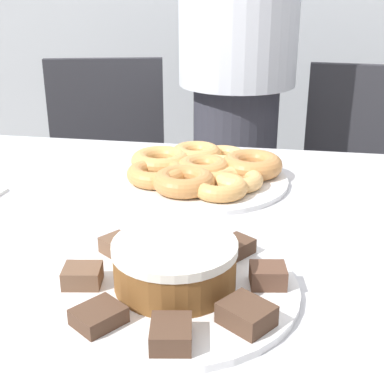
{
  "coord_description": "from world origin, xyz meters",
  "views": [
    {
      "loc": [
        0.12,
        -0.81,
        1.14
      ],
      "look_at": [
        -0.02,
        -0.01,
        0.81
      ],
      "focal_mm": 50.0,
      "sensor_mm": 36.0,
      "label": 1
    }
  ],
  "objects_px": {
    "person_standing": "(237,69)",
    "plate_cake": "(175,287)",
    "office_chair_left": "(108,204)",
    "office_chair_right": "(361,222)",
    "plate_donuts": "(203,180)",
    "frosted_cake": "(175,264)"
  },
  "relations": [
    {
      "from": "office_chair_left",
      "to": "frosted_cake",
      "type": "height_order",
      "value": "office_chair_left"
    },
    {
      "from": "person_standing",
      "to": "office_chair_left",
      "type": "xyz_separation_m",
      "value": [
        -0.42,
        -0.06,
        -0.46
      ]
    },
    {
      "from": "office_chair_right",
      "to": "frosted_cake",
      "type": "xyz_separation_m",
      "value": [
        -0.39,
        -1.0,
        0.37
      ]
    },
    {
      "from": "office_chair_right",
      "to": "plate_cake",
      "type": "bearing_deg",
      "value": -107.27
    },
    {
      "from": "office_chair_left",
      "to": "plate_cake",
      "type": "distance_m",
      "value": 1.15
    },
    {
      "from": "office_chair_right",
      "to": "plate_donuts",
      "type": "bearing_deg",
      "value": -120.93
    },
    {
      "from": "person_standing",
      "to": "office_chair_left",
      "type": "bearing_deg",
      "value": -171.57
    },
    {
      "from": "person_standing",
      "to": "plate_cake",
      "type": "xyz_separation_m",
      "value": [
        0.02,
        -1.07,
        -0.12
      ]
    },
    {
      "from": "office_chair_left",
      "to": "plate_donuts",
      "type": "xyz_separation_m",
      "value": [
        0.42,
        -0.59,
        0.34
      ]
    },
    {
      "from": "office_chair_right",
      "to": "person_standing",
      "type": "bearing_deg",
      "value": 175.65
    },
    {
      "from": "person_standing",
      "to": "office_chair_right",
      "type": "relative_size",
      "value": 1.87
    },
    {
      "from": "person_standing",
      "to": "office_chair_right",
      "type": "xyz_separation_m",
      "value": [
        0.41,
        -0.06,
        -0.46
      ]
    },
    {
      "from": "person_standing",
      "to": "office_chair_right",
      "type": "distance_m",
      "value": 0.62
    },
    {
      "from": "plate_donuts",
      "to": "frosted_cake",
      "type": "relative_size",
      "value": 2.1
    },
    {
      "from": "person_standing",
      "to": "plate_donuts",
      "type": "relative_size",
      "value": 4.85
    },
    {
      "from": "plate_donuts",
      "to": "frosted_cake",
      "type": "height_order",
      "value": "frosted_cake"
    },
    {
      "from": "office_chair_right",
      "to": "plate_cake",
      "type": "xyz_separation_m",
      "value": [
        -0.39,
        -1.0,
        0.34
      ]
    },
    {
      "from": "office_chair_left",
      "to": "plate_cake",
      "type": "relative_size",
      "value": 2.71
    },
    {
      "from": "person_standing",
      "to": "office_chair_right",
      "type": "height_order",
      "value": "person_standing"
    },
    {
      "from": "office_chair_left",
      "to": "frosted_cake",
      "type": "distance_m",
      "value": 1.16
    },
    {
      "from": "person_standing",
      "to": "frosted_cake",
      "type": "relative_size",
      "value": 10.19
    },
    {
      "from": "office_chair_left",
      "to": "frosted_cake",
      "type": "bearing_deg",
      "value": -80.09
    }
  ]
}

